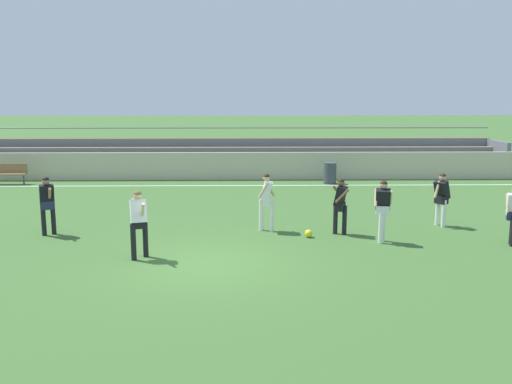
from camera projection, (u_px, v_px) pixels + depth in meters
ground_plane at (206, 264)px, 13.29m from camera, size 160.00×160.00×0.00m
field_line_sideline at (224, 186)px, 24.20m from camera, size 44.00×0.12×0.01m
sideline_wall at (225, 166)px, 25.74m from camera, size 48.00×0.16×1.26m
bleacher_stand at (226, 154)px, 27.97m from camera, size 27.49×2.88×2.16m
bench_far_left at (6, 172)px, 24.49m from camera, size 1.80×0.40×0.90m
trash_bin at (330, 173)px, 24.66m from camera, size 0.55×0.55×0.94m
player_white_on_ball at (266, 197)px, 16.24m from camera, size 0.53×0.45×1.70m
player_dark_overlapping at (340, 201)px, 15.88m from camera, size 0.46×0.62×1.62m
player_dark_trailing_run at (383, 206)px, 15.02m from camera, size 0.53×0.45×1.70m
player_dark_wide_left at (442, 195)px, 16.83m from camera, size 0.60×0.53×1.62m
player_white_deep_cover at (139, 218)px, 13.54m from camera, size 0.47×0.70×1.69m
player_dark_challenging at (47, 201)px, 15.78m from camera, size 0.50×0.70×1.67m
soccer_ball at (309, 233)px, 15.67m from camera, size 0.22×0.22×0.22m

